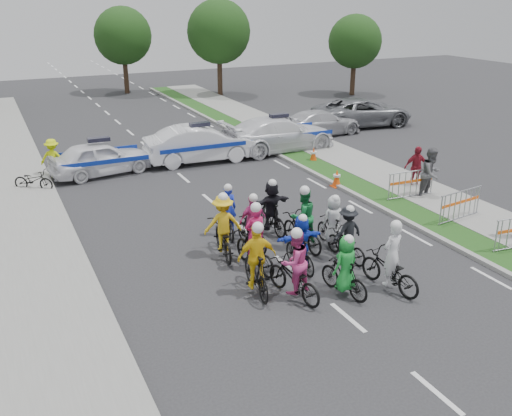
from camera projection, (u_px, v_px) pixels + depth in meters
name	position (u px, v px, depth m)	size (l,w,h in m)	color
ground	(348.00, 318.00, 13.46)	(90.00, 90.00, 0.00)	#28282B
curb_right	(389.00, 212.00, 19.72)	(0.20, 60.00, 0.12)	gray
grass_strip	(405.00, 209.00, 20.00)	(1.20, 60.00, 0.11)	#1A4A17
sidewalk_right	(445.00, 202.00, 20.73)	(2.40, 60.00, 0.13)	gray
sidewalk_left	(35.00, 281.00, 15.03)	(3.00, 60.00, 0.13)	gray
rider_0	(390.00, 267.00, 14.54)	(0.99, 2.00, 1.95)	black
rider_1	(345.00, 271.00, 14.25)	(0.79, 1.67, 1.69)	black
rider_2	(294.00, 272.00, 14.10)	(1.04, 1.99, 1.93)	black
rider_3	(256.00, 266.00, 14.31)	(1.04, 1.94, 1.99)	black
rider_4	(347.00, 238.00, 16.17)	(0.99, 1.71, 1.69)	black
rider_5	(301.00, 246.00, 15.53)	(1.34, 1.61, 1.68)	black
rider_6	(255.00, 247.00, 15.62)	(0.87, 2.01, 1.99)	black
rider_7	(332.00, 226.00, 17.00)	(0.71, 1.60, 1.68)	black
rider_8	(302.00, 225.00, 16.88)	(0.88, 2.00, 1.99)	black
rider_9	(252.00, 227.00, 16.89)	(0.92, 1.71, 1.76)	black
rider_10	(223.00, 231.00, 16.38)	(1.18, 2.02, 1.97)	black
rider_11	(271.00, 210.00, 17.93)	(1.48, 1.77, 1.82)	black
rider_12	(227.00, 218.00, 17.84)	(0.92, 1.78, 1.73)	black
police_car_0	(100.00, 158.00, 23.77)	(1.69, 4.20, 1.43)	white
police_car_1	(200.00, 144.00, 25.57)	(1.73, 4.95, 1.63)	white
police_car_2	(279.00, 134.00, 27.33)	(2.30, 5.66, 1.64)	white
civilian_sedan	(321.00, 123.00, 30.43)	(1.87, 4.59, 1.33)	#BCBCC1
civilian_suv	(363.00, 112.00, 32.48)	(2.63, 5.71, 1.59)	slate
spectator_1	(431.00, 174.00, 20.90)	(0.94, 0.73, 1.93)	#525156
spectator_2	(416.00, 167.00, 22.08)	(0.98, 0.41, 1.68)	maroon
marshal_hiviz	(53.00, 158.00, 23.44)	(1.04, 0.60, 1.61)	#D1E70C
barrier_1	(460.00, 207.00, 18.84)	(2.00, 0.50, 1.12)	#A5A8AD
barrier_2	(411.00, 185.00, 20.91)	(2.00, 0.50, 1.12)	#A5A8AD
cone_0	(337.00, 178.00, 22.41)	(0.40, 0.40, 0.70)	#F24C0C
cone_1	(314.00, 155.00, 25.64)	(0.40, 0.40, 0.70)	#F24C0C
parked_bike	(33.00, 180.00, 21.94)	(0.55, 1.59, 0.84)	black
tree_1	(219.00, 32.00, 40.78)	(4.55, 4.55, 6.82)	#382619
tree_2	(355.00, 42.00, 41.29)	(3.85, 3.85, 5.77)	#382619
tree_4	(123.00, 36.00, 41.86)	(4.20, 4.20, 6.30)	#382619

